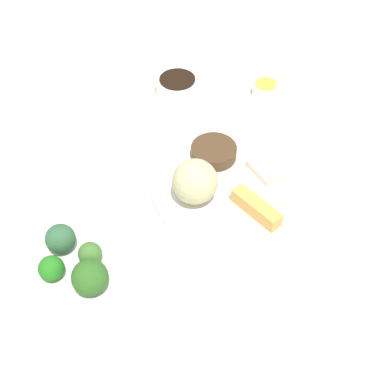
{
  "coord_description": "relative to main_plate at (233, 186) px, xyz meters",
  "views": [
    {
      "loc": [
        -0.12,
        -0.64,
        0.67
      ],
      "look_at": [
        -0.07,
        -0.08,
        0.06
      ],
      "focal_mm": 46.27,
      "sensor_mm": 36.0,
      "label": 1
    }
  ],
  "objects": [
    {
      "name": "tabletop",
      "position": [
        -0.01,
        0.04,
        -0.02
      ],
      "size": [
        2.2,
        2.2,
        0.02
      ],
      "primitive_type": "cube",
      "color": "beige",
      "rests_on": "ground"
    },
    {
      "name": "main_plate",
      "position": [
        0.0,
        0.0,
        0.0
      ],
      "size": [
        0.29,
        0.29,
        0.02
      ],
      "primitive_type": "cylinder",
      "color": "white",
      "rests_on": "tabletop"
    },
    {
      "name": "rice_scoop",
      "position": [
        -0.07,
        -0.03,
        0.05
      ],
      "size": [
        0.08,
        0.08,
        0.08
      ],
      "primitive_type": "sphere",
      "color": "#BAB982",
      "rests_on": "main_plate"
    },
    {
      "name": "spring_roll",
      "position": [
        0.03,
        -0.07,
        0.02
      ],
      "size": [
        0.08,
        0.09,
        0.03
      ],
      "primitive_type": "cube",
      "rotation": [
        0.0,
        0.0,
        2.2
      ],
      "color": "gold",
      "rests_on": "main_plate"
    },
    {
      "name": "crab_rangoon_wonton",
      "position": [
        0.07,
        0.03,
        0.01
      ],
      "size": [
        0.09,
        0.08,
        0.01
      ],
      "primitive_type": "cube",
      "rotation": [
        0.0,
        0.0,
        0.44
      ],
      "color": "beige",
      "rests_on": "main_plate"
    },
    {
      "name": "stir_fry_heap",
      "position": [
        -0.03,
        0.07,
        0.02
      ],
      "size": [
        0.08,
        0.08,
        0.02
      ],
      "primitive_type": "cylinder",
      "color": "#46301B",
      "rests_on": "main_plate"
    },
    {
      "name": "broccoli_plate",
      "position": [
        -0.25,
        -0.15,
        -0.0
      ],
      "size": [
        0.22,
        0.22,
        0.01
      ],
      "primitive_type": "cylinder",
      "color": "white",
      "rests_on": "tabletop"
    },
    {
      "name": "broccoli_floret_0",
      "position": [
        -0.24,
        -0.14,
        0.02
      ],
      "size": [
        0.04,
        0.04,
        0.04
      ],
      "primitive_type": "sphere",
      "color": "#3C6C29",
      "rests_on": "broccoli_plate"
    },
    {
      "name": "broccoli_floret_1",
      "position": [
        -0.29,
        -0.11,
        0.03
      ],
      "size": [
        0.05,
        0.05,
        0.05
      ],
      "primitive_type": "sphere",
      "color": "#2E5B35",
      "rests_on": "broccoli_plate"
    },
    {
      "name": "broccoli_floret_2",
      "position": [
        -0.3,
        -0.16,
        0.03
      ],
      "size": [
        0.04,
        0.04,
        0.04
      ],
      "primitive_type": "sphere",
      "color": "#21711A",
      "rests_on": "broccoli_plate"
    },
    {
      "name": "broccoli_floret_3",
      "position": [
        -0.24,
        -0.19,
        0.03
      ],
      "size": [
        0.05,
        0.05,
        0.05
      ],
      "primitive_type": "sphere",
      "color": "#2B5C1E",
      "rests_on": "broccoli_plate"
    },
    {
      "name": "soy_sauce_bowl",
      "position": [
        -0.08,
        0.3,
        0.01
      ],
      "size": [
        0.09,
        0.09,
        0.03
      ],
      "primitive_type": "cylinder",
      "color": "white",
      "rests_on": "tabletop"
    },
    {
      "name": "soy_sauce_bowl_liquid",
      "position": [
        -0.08,
        0.3,
        0.02
      ],
      "size": [
        0.08,
        0.08,
        0.0
      ],
      "primitive_type": "cylinder",
      "color": "black",
      "rests_on": "soy_sauce_bowl"
    },
    {
      "name": "sauce_ramekin_hot_mustard",
      "position": [
        0.11,
        0.27,
        0.0
      ],
      "size": [
        0.06,
        0.06,
        0.03
      ],
      "primitive_type": "cylinder",
      "color": "white",
      "rests_on": "tabletop"
    },
    {
      "name": "sauce_ramekin_hot_mustard_liquid",
      "position": [
        0.11,
        0.27,
        0.02
      ],
      "size": [
        0.05,
        0.05,
        0.0
      ],
      "primitive_type": "cylinder",
      "color": "yellow",
      "rests_on": "sauce_ramekin_hot_mustard"
    }
  ]
}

